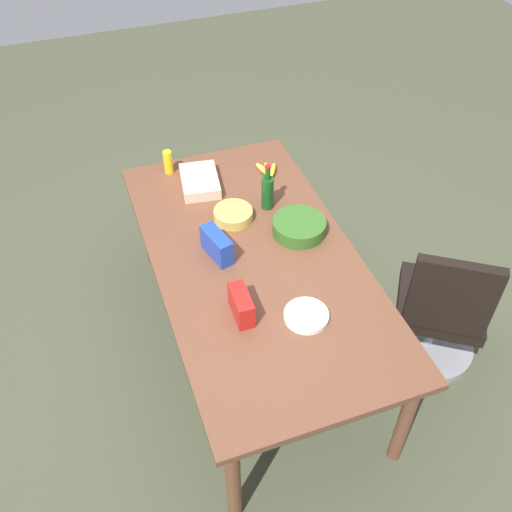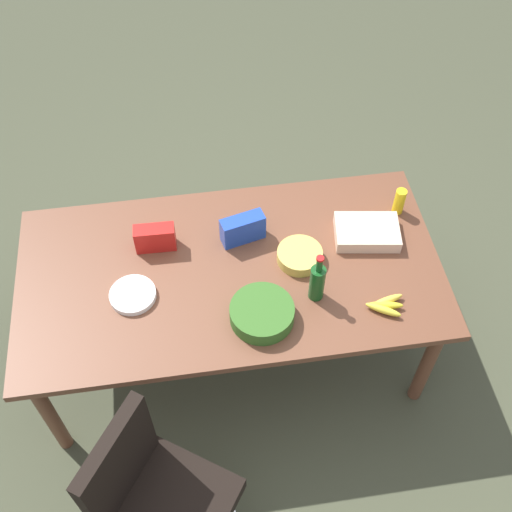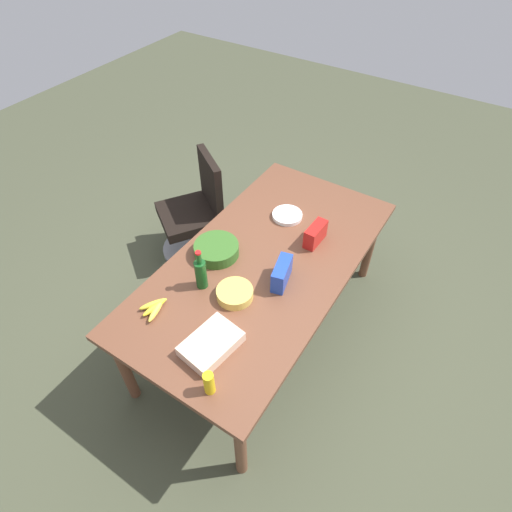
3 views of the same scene
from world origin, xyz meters
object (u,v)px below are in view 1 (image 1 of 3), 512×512
object	(u,v)px
salad_bowl	(299,227)
sheet_cake	(200,181)
chip_bag_blue	(217,245)
mustard_bottle	(168,162)
chip_bag_red	(241,305)
banana_bunch	(268,171)
office_chair	(438,316)
paper_plate_stack	(306,316)
chip_bowl	(233,215)
conference_table	(255,267)
wine_bottle	(268,192)

from	to	relation	value
salad_bowl	sheet_cake	world-z (taller)	salad_bowl
salad_bowl	chip_bag_blue	bearing A→B (deg)	92.72
chip_bag_blue	mustard_bottle	distance (m)	0.83
sheet_cake	chip_bag_red	world-z (taller)	chip_bag_red
sheet_cake	mustard_bottle	bearing A→B (deg)	35.31
mustard_bottle	banana_bunch	world-z (taller)	mustard_bottle
mustard_bottle	chip_bag_blue	bearing A→B (deg)	-175.45
chip_bag_red	banana_bunch	xyz separation A→B (m)	(1.03, -0.53, -0.04)
office_chair	banana_bunch	bearing A→B (deg)	29.54
paper_plate_stack	chip_bowl	bearing A→B (deg)	7.19
paper_plate_stack	chip_bag_red	distance (m)	0.32
conference_table	chip_bag_blue	xyz separation A→B (m)	(0.09, 0.19, 0.15)
office_chair	paper_plate_stack	xyz separation A→B (m)	(-0.04, 0.87, 0.41)
conference_table	mustard_bottle	bearing A→B (deg)	15.38
chip_bowl	banana_bunch	world-z (taller)	chip_bowl
paper_plate_stack	banana_bunch	xyz separation A→B (m)	(1.16, -0.24, 0.01)
office_chair	chip_bag_blue	bearing A→B (deg)	65.68
wine_bottle	office_chair	bearing A→B (deg)	-137.27
conference_table	office_chair	size ratio (longest dim) A/B	2.20
conference_table	chip_bag_red	distance (m)	0.42
mustard_bottle	office_chair	bearing A→B (deg)	-137.95
wine_bottle	sheet_cake	bearing A→B (deg)	44.08
paper_plate_stack	chip_bag_blue	xyz separation A→B (m)	(0.56, 0.28, 0.06)
paper_plate_stack	mustard_bottle	bearing A→B (deg)	13.92
chip_bowl	sheet_cake	world-z (taller)	sheet_cake
paper_plate_stack	chip_bag_blue	distance (m)	0.63
banana_bunch	salad_bowl	bearing A→B (deg)	177.11
office_chair	chip_bag_red	distance (m)	1.25
salad_bowl	wine_bottle	bearing A→B (deg)	18.14
sheet_cake	wine_bottle	xyz separation A→B (m)	(-0.33, -0.32, 0.08)
chip_bag_red	banana_bunch	bearing A→B (deg)	-26.91
office_chair	chip_bag_red	world-z (taller)	office_chair
chip_bag_blue	mustard_bottle	size ratio (longest dim) A/B	1.45
office_chair	banana_bunch	size ratio (longest dim) A/B	4.77
conference_table	paper_plate_stack	world-z (taller)	paper_plate_stack
chip_bag_red	mustard_bottle	size ratio (longest dim) A/B	1.32
conference_table	office_chair	world-z (taller)	office_chair
chip_bag_blue	mustard_bottle	xyz separation A→B (m)	(0.83, 0.07, 0.00)
conference_table	chip_bowl	xyz separation A→B (m)	(0.35, 0.01, 0.10)
chip_bag_red	banana_bunch	size ratio (longest dim) A/B	1.01
chip_bag_red	mustard_bottle	bearing A→B (deg)	2.52
office_chair	salad_bowl	size ratio (longest dim) A/B	3.16
paper_plate_stack	chip_bag_blue	bearing A→B (deg)	26.34
wine_bottle	mustard_bottle	distance (m)	0.71
office_chair	sheet_cake	size ratio (longest dim) A/B	2.94
sheet_cake	banana_bunch	distance (m)	0.44
chip_bag_blue	sheet_cake	bearing A→B (deg)	-7.23
conference_table	chip_bag_blue	bearing A→B (deg)	64.38
salad_bowl	chip_bowl	world-z (taller)	salad_bowl
wine_bottle	mustard_bottle	size ratio (longest dim) A/B	1.94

